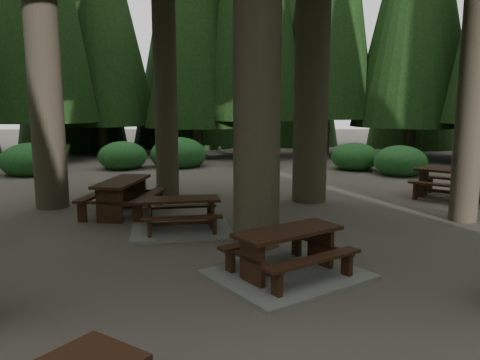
{
  "coord_description": "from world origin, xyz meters",
  "views": [
    {
      "loc": [
        0.41,
        -8.12,
        2.58
      ],
      "look_at": [
        0.51,
        0.91,
        1.1
      ],
      "focal_mm": 35.0,
      "sensor_mm": 36.0,
      "label": 1
    }
  ],
  "objects_px": {
    "picnic_table_d": "(452,180)",
    "picnic_table_b": "(122,192)",
    "picnic_table_c": "(181,220)",
    "picnic_table_a": "(288,261)"
  },
  "relations": [
    {
      "from": "picnic_table_d",
      "to": "picnic_table_b",
      "type": "bearing_deg",
      "value": -128.52
    },
    {
      "from": "picnic_table_d",
      "to": "picnic_table_c",
      "type": "bearing_deg",
      "value": -115.96
    },
    {
      "from": "picnic_table_b",
      "to": "picnic_table_c",
      "type": "xyz_separation_m",
      "value": [
        1.51,
        -1.39,
        -0.33
      ]
    },
    {
      "from": "picnic_table_b",
      "to": "picnic_table_d",
      "type": "height_order",
      "value": "picnic_table_b"
    },
    {
      "from": "picnic_table_b",
      "to": "picnic_table_d",
      "type": "distance_m",
      "value": 8.69
    },
    {
      "from": "picnic_table_c",
      "to": "picnic_table_d",
      "type": "bearing_deg",
      "value": 14.92
    },
    {
      "from": "picnic_table_a",
      "to": "picnic_table_b",
      "type": "xyz_separation_m",
      "value": [
        -3.41,
        3.99,
        0.31
      ]
    },
    {
      "from": "picnic_table_a",
      "to": "picnic_table_d",
      "type": "relative_size",
      "value": 1.16
    },
    {
      "from": "picnic_table_c",
      "to": "picnic_table_d",
      "type": "height_order",
      "value": "picnic_table_d"
    },
    {
      "from": "picnic_table_a",
      "to": "picnic_table_b",
      "type": "distance_m",
      "value": 5.26
    }
  ]
}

